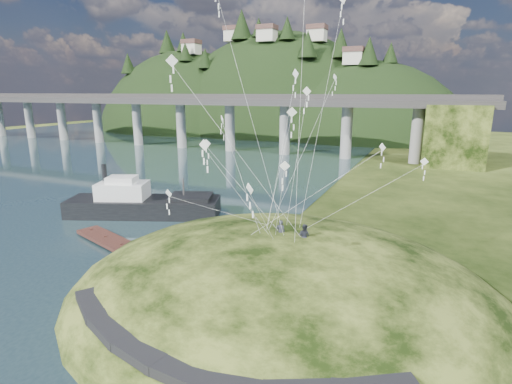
% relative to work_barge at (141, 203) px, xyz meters
% --- Properties ---
extents(ground, '(320.00, 320.00, 0.00)m').
position_rel_work_barge_xyz_m(ground, '(15.75, -13.99, -1.69)').
color(ground, black).
rests_on(ground, ground).
extents(grass_hill, '(36.00, 32.00, 13.00)m').
position_rel_work_barge_xyz_m(grass_hill, '(23.75, -11.99, -3.19)').
color(grass_hill, black).
rests_on(grass_hill, ground).
extents(footpath, '(22.29, 5.84, 0.83)m').
position_rel_work_barge_xyz_m(footpath, '(23.21, -23.74, 0.40)').
color(footpath, black).
rests_on(footpath, ground).
extents(bridge, '(160.00, 11.00, 15.00)m').
position_rel_work_barge_xyz_m(bridge, '(-10.71, 56.07, 8.02)').
color(bridge, '#2D2B2B').
rests_on(bridge, ground).
extents(far_ridge, '(153.00, 70.00, 94.50)m').
position_rel_work_barge_xyz_m(far_ridge, '(-27.84, 108.18, -9.12)').
color(far_ridge, black).
rests_on(far_ridge, ground).
extents(work_barge, '(19.80, 11.96, 6.73)m').
position_rel_work_barge_xyz_m(work_barge, '(0.00, 0.00, 0.00)').
color(work_barge, black).
rests_on(work_barge, ground).
extents(wooden_dock, '(15.02, 7.02, 1.07)m').
position_rel_work_barge_xyz_m(wooden_dock, '(5.86, -10.29, -1.21)').
color(wooden_dock, '#321814').
rests_on(wooden_dock, ground).
extents(kite_flyers, '(2.86, 0.92, 1.93)m').
position_rel_work_barge_xyz_m(kite_flyers, '(24.75, -11.63, 4.25)').
color(kite_flyers, '#282A35').
rests_on(kite_flyers, ground).
extents(kite_swarm, '(19.62, 16.99, 20.61)m').
position_rel_work_barge_xyz_m(kite_swarm, '(21.44, -9.69, 13.58)').
color(kite_swarm, white).
rests_on(kite_swarm, ground).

